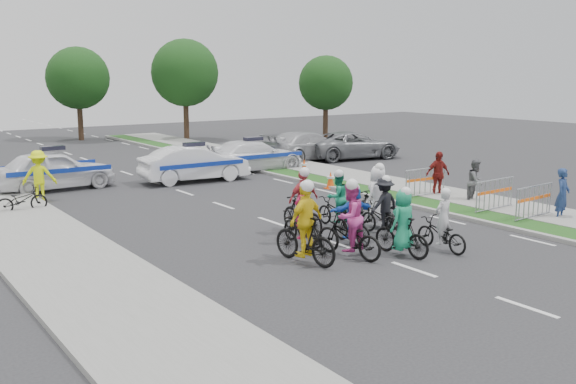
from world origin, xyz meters
TOP-DOWN VIEW (x-y plane):
  - ground at (0.00, 0.00)m, footprint 90.00×90.00m
  - curb_right at (5.10, 5.00)m, footprint 0.20×60.00m
  - grass_strip at (5.80, 5.00)m, footprint 1.20×60.00m
  - sidewalk_right at (7.60, 5.00)m, footprint 2.40×60.00m
  - sidewalk_left at (-6.50, 5.00)m, footprint 3.00×60.00m
  - rider_0 at (1.77, 0.76)m, footprint 0.59×1.64m
  - rider_1 at (0.60, 1.00)m, footprint 0.79×1.73m
  - rider_2 at (-0.57, 1.67)m, footprint 1.07×2.06m
  - rider_3 at (-1.76, 1.89)m, footprint 1.09×2.02m
  - rider_4 at (1.65, 2.79)m, footprint 0.98×1.72m
  - rider_5 at (0.35, 2.60)m, footprint 1.34×1.60m
  - rider_6 at (-0.80, 3.30)m, footprint 0.60×1.71m
  - rider_7 at (2.17, 3.61)m, footprint 0.89×1.91m
  - rider_8 at (1.16, 4.25)m, footprint 0.73×1.72m
  - rider_9 at (-0.13, 4.20)m, footprint 0.98×1.85m
  - police_car_0 at (-3.87, 15.56)m, footprint 4.67×2.05m
  - police_car_1 at (1.54, 14.15)m, footprint 4.69×2.02m
  - police_car_2 at (5.18, 15.27)m, footprint 4.97×2.11m
  - civilian_sedan at (9.42, 16.75)m, footprint 5.48×2.70m
  - civilian_suv at (11.84, 15.88)m, footprint 5.59×3.31m
  - spectator_0 at (7.51, 0.98)m, footprint 0.67×0.51m
  - spectator_1 at (7.51, 4.30)m, footprint 0.89×0.78m
  - spectator_2 at (7.26, 5.82)m, footprint 1.06×0.61m
  - marshal_hiviz at (-4.92, 13.61)m, footprint 1.33×1.05m
  - barrier_0 at (6.70, 1.42)m, footprint 2.03×0.62m
  - barrier_1 at (6.70, 2.88)m, footprint 2.02×0.59m
  - barrier_2 at (6.70, 5.90)m, footprint 2.02×0.57m
  - cone_0 at (5.14, 9.47)m, footprint 0.40×0.40m
  - cone_1 at (6.46, 13.00)m, footprint 0.40×0.40m
  - parked_bike at (-5.96, 11.81)m, footprint 1.65×0.63m
  - tree_1 at (9.00, 30.00)m, footprint 4.55×4.55m
  - tree_2 at (18.00, 26.00)m, footprint 3.85×3.85m
  - tree_4 at (3.00, 34.00)m, footprint 4.20×4.20m

SIDE VIEW (x-z plane):
  - ground at x=0.00m, z-range 0.00..0.00m
  - grass_strip at x=5.80m, z-range 0.00..0.11m
  - curb_right at x=5.10m, z-range 0.00..0.12m
  - sidewalk_right at x=7.60m, z-range 0.00..0.13m
  - sidewalk_left at x=-6.50m, z-range 0.00..0.13m
  - cone_0 at x=5.14m, z-range -0.01..0.69m
  - cone_1 at x=6.46m, z-range -0.01..0.69m
  - parked_bike at x=-5.96m, z-range 0.00..0.86m
  - rider_0 at x=1.77m, z-range -0.28..1.39m
  - barrier_0 at x=6.70m, z-range 0.00..1.12m
  - barrier_1 at x=6.70m, z-range 0.00..1.12m
  - barrier_2 at x=6.70m, z-range 0.00..1.12m
  - rider_6 at x=-0.80m, z-range -0.29..1.45m
  - rider_8 at x=1.16m, z-range -0.22..1.53m
  - rider_4 at x=1.65m, z-range -0.19..1.54m
  - rider_1 at x=0.60m, z-range -0.19..1.58m
  - rider_5 at x=0.35m, z-range -0.12..1.54m
  - police_car_2 at x=5.18m, z-range 0.00..1.43m
  - civilian_suv at x=11.84m, z-range 0.00..1.46m
  - rider_2 at x=-0.57m, z-range -0.26..1.73m
  - rider_9 at x=-0.13m, z-range -0.23..1.71m
  - police_car_1 at x=1.54m, z-range 0.00..1.50m
  - rider_7 at x=2.17m, z-range -0.22..1.72m
  - civilian_sedan at x=9.42m, z-range 0.00..1.53m
  - spectator_1 at x=7.51m, z-range 0.00..1.55m
  - police_car_0 at x=-3.87m, z-range 0.00..1.56m
  - rider_3 at x=-1.76m, z-range -0.24..1.81m
  - spectator_0 at x=7.51m, z-range 0.00..1.63m
  - spectator_2 at x=7.26m, z-range 0.00..1.70m
  - marshal_hiviz at x=-4.92m, z-range 0.00..1.81m
  - tree_2 at x=18.00m, z-range 0.95..6.72m
  - tree_4 at x=3.00m, z-range 1.04..7.34m
  - tree_1 at x=9.00m, z-range 1.12..7.95m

